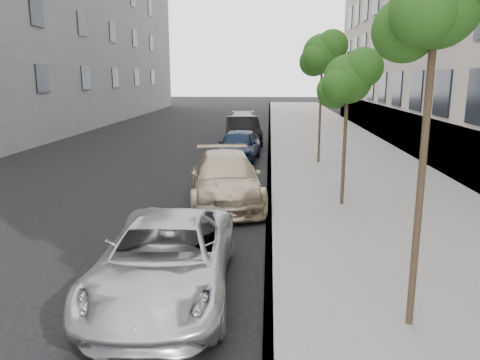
# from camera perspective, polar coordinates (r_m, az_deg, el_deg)

# --- Properties ---
(sidewalk) EXTENTS (6.40, 72.00, 0.14)m
(sidewalk) POSITION_cam_1_polar(r_m,az_deg,el_deg) (29.16, 9.82, 5.38)
(sidewalk) COLOR gray
(sidewalk) RESTS_ON ground
(curb) EXTENTS (0.15, 72.00, 0.14)m
(curb) POSITION_cam_1_polar(r_m,az_deg,el_deg) (28.98, 3.64, 5.50)
(curb) COLOR #9E9B93
(curb) RESTS_ON ground
(tree_near) EXTENTS (1.53, 1.33, 5.12)m
(tree_near) POSITION_cam_1_polar(r_m,az_deg,el_deg) (6.66, 23.05, 19.09)
(tree_near) COLOR #38281C
(tree_near) RESTS_ON sidewalk
(tree_mid) EXTENTS (1.65, 1.45, 4.21)m
(tree_mid) POSITION_cam_1_polar(r_m,az_deg,el_deg) (12.94, 13.12, 11.88)
(tree_mid) COLOR #38281C
(tree_mid) RESTS_ON sidewalk
(tree_far) EXTENTS (1.86, 1.66, 5.26)m
(tree_far) POSITION_cam_1_polar(r_m,az_deg,el_deg) (19.40, 10.08, 14.92)
(tree_far) COLOR #38281C
(tree_far) RESTS_ON sidewalk
(minivan) EXTENTS (2.34, 4.72, 1.29)m
(minivan) POSITION_cam_1_polar(r_m,az_deg,el_deg) (8.00, -9.09, -9.42)
(minivan) COLOR #BBBDC0
(minivan) RESTS_ON ground
(suv) EXTENTS (2.68, 5.15, 1.43)m
(suv) POSITION_cam_1_polar(r_m,az_deg,el_deg) (13.59, -1.77, 0.21)
(suv) COLOR tan
(suv) RESTS_ON ground
(sedan_blue) EXTENTS (1.90, 4.14, 1.38)m
(sedan_blue) POSITION_cam_1_polar(r_m,az_deg,el_deg) (20.23, -0.13, 4.23)
(sedan_blue) COLOR black
(sedan_blue) RESTS_ON ground
(sedan_black) EXTENTS (2.25, 4.74, 1.50)m
(sedan_black) POSITION_cam_1_polar(r_m,az_deg,el_deg) (25.07, 0.37, 5.99)
(sedan_black) COLOR black
(sedan_black) RESTS_ON ground
(sedan_rear) EXTENTS (2.02, 4.68, 1.34)m
(sedan_rear) POSITION_cam_1_polar(r_m,az_deg,el_deg) (30.25, 0.27, 6.97)
(sedan_rear) COLOR #ADB0B5
(sedan_rear) RESTS_ON ground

